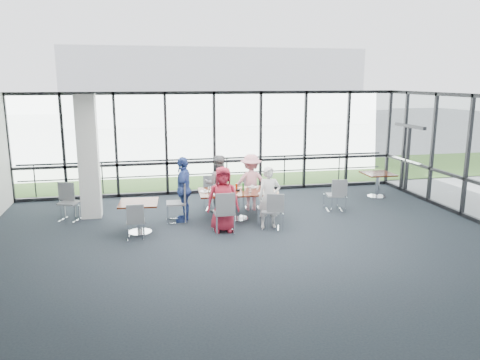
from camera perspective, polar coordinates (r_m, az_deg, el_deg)
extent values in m
cube|color=#1B232C|center=(10.35, 1.33, -7.95)|extent=(12.00, 10.00, 0.02)
cube|color=white|center=(9.73, 1.42, 10.11)|extent=(12.00, 10.00, 0.04)
cube|color=silver|center=(5.36, 14.04, -9.52)|extent=(12.00, 0.10, 3.20)
cube|color=white|center=(14.76, -3.15, 4.55)|extent=(12.00, 0.10, 3.20)
cube|color=black|center=(15.77, 19.73, 2.33)|extent=(0.12, 1.60, 2.10)
cube|color=white|center=(12.67, -17.99, 2.72)|extent=(0.50, 0.50, 3.20)
cube|color=gray|center=(19.91, -5.34, 1.78)|extent=(80.00, 70.00, 0.02)
cube|color=#3B6228|center=(17.95, -4.58, 0.75)|extent=(80.00, 5.00, 0.01)
cube|color=silver|center=(41.93, -3.54, 11.38)|extent=(24.00, 10.00, 6.00)
cylinder|color=#2D2D33|center=(15.52, -3.44, 0.81)|extent=(12.00, 0.06, 0.06)
cube|color=#3B190A|center=(11.99, -0.30, -1.43)|extent=(2.03, 1.19, 0.04)
cylinder|color=silver|center=(12.08, -0.30, -3.16)|extent=(0.12, 0.12, 0.71)
cylinder|color=silver|center=(12.18, -0.30, -4.71)|extent=(0.56, 0.56, 0.03)
cube|color=#3B190A|center=(11.17, -12.26, -2.74)|extent=(0.96, 0.96, 0.04)
cylinder|color=silver|center=(11.27, -12.17, -4.58)|extent=(0.12, 0.12, 0.71)
cube|color=#3B190A|center=(14.89, 16.47, 0.74)|extent=(0.89, 0.89, 0.04)
cylinder|color=silver|center=(14.96, 16.39, -0.67)|extent=(0.12, 0.12, 0.71)
imported|color=#AB2034|center=(11.03, -2.09, -2.37)|extent=(0.81, 0.56, 1.56)
imported|color=white|center=(11.35, 3.58, -2.13)|extent=(0.58, 0.44, 1.50)
imported|color=slate|center=(12.66, -2.67, -0.46)|extent=(0.83, 0.60, 1.57)
imported|color=pink|center=(12.85, 1.35, -0.28)|extent=(1.06, 0.63, 1.56)
imported|color=#324C99|center=(11.91, -6.88, -1.11)|extent=(0.77, 1.08, 1.66)
cylinder|color=white|center=(11.61, -2.83, -1.76)|extent=(0.25, 0.25, 0.01)
cylinder|color=white|center=(11.71, 2.84, -1.64)|extent=(0.25, 0.25, 0.01)
cylinder|color=white|center=(12.28, -2.87, -0.99)|extent=(0.23, 0.23, 0.01)
cylinder|color=white|center=(12.39, 1.55, -0.86)|extent=(0.25, 0.25, 0.01)
cylinder|color=white|center=(11.93, -4.26, -1.40)|extent=(0.28, 0.28, 0.01)
cylinder|color=white|center=(11.69, -1.25, -1.35)|extent=(0.07, 0.07, 0.14)
cylinder|color=white|center=(11.80, 1.23, -1.22)|extent=(0.07, 0.07, 0.14)
cylinder|color=white|center=(12.27, -0.39, -0.71)|extent=(0.07, 0.07, 0.13)
cylinder|color=white|center=(11.77, -3.73, -1.23)|extent=(0.08, 0.08, 0.15)
cube|color=white|center=(11.55, -0.95, -1.85)|extent=(0.35, 0.32, 0.00)
cube|color=white|center=(11.91, 3.96, -1.45)|extent=(0.37, 0.30, 0.00)
cube|color=white|center=(12.37, 0.37, -0.90)|extent=(0.33, 0.33, 0.00)
cube|color=black|center=(11.99, -0.26, -1.23)|extent=(0.10, 0.07, 0.04)
cylinder|color=#A51B00|center=(12.02, -0.44, -0.86)|extent=(0.06, 0.06, 0.18)
cylinder|color=#216622|center=(12.00, 0.38, -0.84)|extent=(0.05, 0.05, 0.20)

